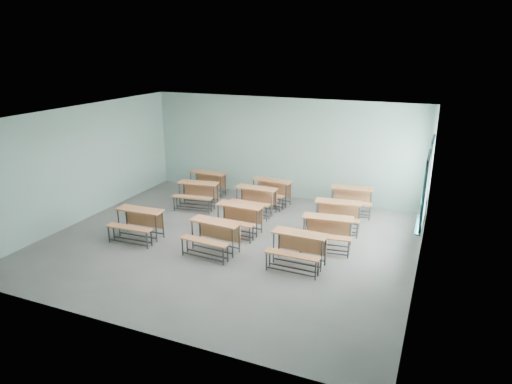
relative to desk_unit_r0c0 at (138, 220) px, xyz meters
The scene contains 12 objects.
room 2.65m from the desk_unit_r0c0, 17.49° to the left, with size 9.04×8.04×3.24m.
desk_unit_r0c0 is the anchor object (origin of this frame).
desk_unit_r0c1 2.15m from the desk_unit_r0c0, ahead, with size 1.28×0.91×0.76m.
desk_unit_r0c2 4.23m from the desk_unit_r0c0, ahead, with size 1.24×0.84×0.76m.
desk_unit_r1c1 2.56m from the desk_unit_r0c0, 30.47° to the left, with size 1.24×0.85×0.76m.
desk_unit_r1c2 4.77m from the desk_unit_r0c0, 16.25° to the left, with size 1.32×0.97×0.76m.
desk_unit_r2c0 2.66m from the desk_unit_r0c0, 85.57° to the left, with size 1.32×0.97×0.76m.
desk_unit_r2c1 3.50m from the desk_unit_r0c0, 54.49° to the left, with size 1.23×0.84×0.76m.
desk_unit_r2c2 5.22m from the desk_unit_r0c0, 29.34° to the left, with size 1.32×0.97×0.76m.
desk_unit_r3c0 3.78m from the desk_unit_r0c0, 91.52° to the left, with size 1.25×0.87×0.76m.
desk_unit_r3c1 4.33m from the desk_unit_r0c0, 60.03° to the left, with size 1.30×0.94×0.76m.
desk_unit_r3c2 6.10m from the desk_unit_r0c0, 40.57° to the left, with size 1.31×0.96×0.76m.
Camera 1 is at (4.74, -9.48, 4.77)m, focal length 32.00 mm.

